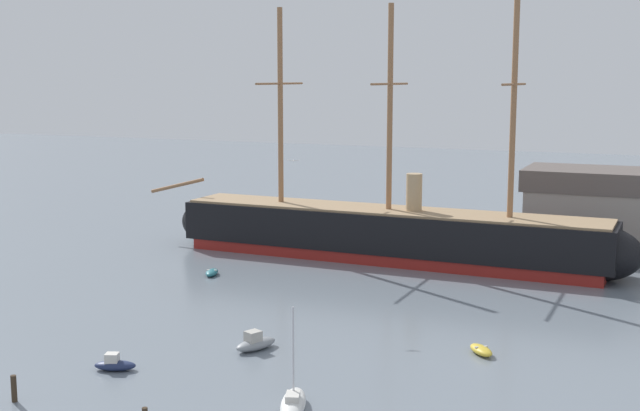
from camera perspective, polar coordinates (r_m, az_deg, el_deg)
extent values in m
cube|color=maroon|center=(93.07, 4.71, -3.41)|extent=(46.75, 7.37, 1.22)
cube|color=black|center=(92.53, 4.73, -1.72)|extent=(48.70, 7.67, 4.34)
ellipsoid|color=black|center=(102.13, -7.20, -1.11)|extent=(8.81, 6.63, 5.56)
ellipsoid|color=black|center=(87.95, 18.63, -3.11)|extent=(8.81, 6.63, 5.56)
cube|color=#9E7F5B|center=(92.14, 4.75, -0.31)|extent=(47.72, 7.08, 0.26)
cylinder|color=#936642|center=(96.30, -2.75, 6.77)|extent=(0.61, 0.61, 22.59)
cylinder|color=#936642|center=(96.25, -2.76, 8.39)|extent=(0.33, 11.68, 0.24)
cylinder|color=#936642|center=(91.05, 4.84, 6.64)|extent=(0.61, 0.61, 22.59)
cylinder|color=#936642|center=(90.99, 4.86, 8.34)|extent=(0.33, 11.68, 0.24)
cylinder|color=#936642|center=(87.54, 13.18, 6.36)|extent=(0.61, 0.61, 22.59)
cylinder|color=#936642|center=(87.48, 13.24, 8.13)|extent=(0.33, 11.68, 0.24)
cylinder|color=#936642|center=(104.43, -9.81, 1.37)|extent=(7.69, 0.49, 2.31)
cylinder|color=tan|center=(90.92, 6.50, 0.84)|extent=(1.74, 1.74, 4.34)
ellipsoid|color=#1E284C|center=(60.52, -13.93, -10.65)|extent=(3.16, 2.18, 0.68)
cube|color=beige|center=(60.40, -14.13, -10.15)|extent=(1.11, 1.06, 0.68)
ellipsoid|color=silver|center=(51.98, -1.86, -13.52)|extent=(3.14, 5.24, 0.95)
cube|color=beige|center=(51.55, -1.89, -13.08)|extent=(1.21, 1.46, 0.50)
cylinder|color=silver|center=(51.10, -1.85, -10.12)|extent=(0.13, 0.13, 5.78)
ellipsoid|color=gray|center=(63.16, -4.45, -9.51)|extent=(2.76, 3.84, 0.83)
cube|color=#B2ADA3|center=(62.81, -4.63, -8.98)|extent=(1.31, 1.38, 0.83)
ellipsoid|color=gold|center=(63.14, 11.04, -9.75)|extent=(2.60, 2.75, 0.62)
cube|color=#B2ADA3|center=(63.07, 11.05, -9.55)|extent=(0.90, 0.82, 0.10)
ellipsoid|color=#236670|center=(86.45, -7.46, -4.60)|extent=(1.93, 2.89, 0.63)
cube|color=beige|center=(86.40, -7.47, -4.44)|extent=(1.01, 0.54, 0.10)
ellipsoid|color=#236670|center=(108.40, -8.70, -1.90)|extent=(2.41, 2.82, 0.62)
cube|color=#B2ADA3|center=(108.36, -8.71, -1.78)|extent=(0.94, 0.74, 0.10)
cylinder|color=#382B1E|center=(56.67, -20.33, -11.74)|extent=(0.36, 0.36, 1.73)
ellipsoid|color=silver|center=(72.08, -1.84, 3.11)|extent=(0.22, 0.34, 0.11)
sphere|color=silver|center=(72.28, -1.83, 3.13)|extent=(0.09, 0.09, 0.09)
cube|color=#ADA89E|center=(72.10, -2.08, 3.12)|extent=(0.49, 0.29, 0.11)
cube|color=#ADA89E|center=(72.06, -1.61, 3.12)|extent=(0.49, 0.29, 0.11)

